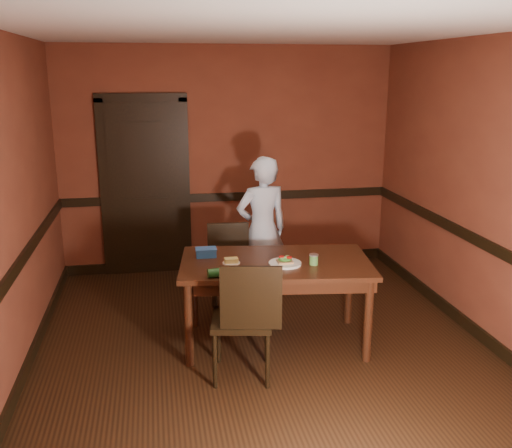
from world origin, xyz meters
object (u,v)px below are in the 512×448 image
object	(u,v)px
sauce_jar	(314,259)
person	(262,230)
dining_table	(275,302)
chair_near	(242,318)
sandwich_plate	(285,262)
cheese_saucer	(231,261)
food_tub	(206,252)
chair_far	(232,271)

from	to	relation	value
sauce_jar	person	bearing A→B (deg)	101.06
dining_table	chair_near	bearing A→B (deg)	-119.29
sandwich_plate	cheese_saucer	size ratio (longest dim) A/B	1.82
chair_near	sauce_jar	world-z (taller)	chair_near
chair_near	food_tub	distance (m)	0.84
dining_table	cheese_saucer	xyz separation A→B (m)	(-0.39, 0.00, 0.41)
chair_near	sauce_jar	size ratio (longest dim) A/B	10.68
sandwich_plate	food_tub	distance (m)	0.73
person	food_tub	distance (m)	1.03
chair_far	person	world-z (taller)	person
cheese_saucer	food_tub	xyz separation A→B (m)	(-0.20, 0.23, 0.02)
dining_table	person	world-z (taller)	person
person	cheese_saucer	size ratio (longest dim) A/B	10.03
person	sauce_jar	distance (m)	1.19
person	sauce_jar	bearing A→B (deg)	89.30
sandwich_plate	cheese_saucer	xyz separation A→B (m)	(-0.45, 0.11, -0.00)
dining_table	sauce_jar	world-z (taller)	sauce_jar
dining_table	sandwich_plate	size ratio (longest dim) A/B	5.88
chair_far	sandwich_plate	distance (m)	0.95
chair_near	cheese_saucer	bearing A→B (deg)	-78.48
dining_table	sandwich_plate	bearing A→B (deg)	-53.81
chair_near	cheese_saucer	xyz separation A→B (m)	(-0.01, 0.52, 0.30)
sauce_jar	chair_near	bearing A→B (deg)	-152.05
person	sauce_jar	size ratio (longest dim) A/B	16.63
sauce_jar	sandwich_plate	bearing A→B (deg)	169.31
chair_near	sandwich_plate	bearing A→B (deg)	-126.72
dining_table	person	bearing A→B (deg)	93.29
food_tub	chair_near	bearing A→B (deg)	-72.89
person	sauce_jar	xyz separation A→B (m)	(0.23, -1.17, 0.05)
person	sandwich_plate	bearing A→B (deg)	77.54
chair_near	cheese_saucer	size ratio (longest dim) A/B	6.44
chair_far	person	bearing A→B (deg)	44.14
chair_near	cheese_saucer	world-z (taller)	chair_near
cheese_saucer	chair_near	bearing A→B (deg)	-89.01
chair_near	person	distance (m)	1.63
chair_far	chair_near	xyz separation A→B (m)	(-0.09, -1.22, 0.05)
cheese_saucer	person	bearing A→B (deg)	65.34
food_tub	sandwich_plate	bearing A→B (deg)	-25.74
chair_far	cheese_saucer	size ratio (longest dim) A/B	5.82
chair_far	sauce_jar	bearing A→B (deg)	-51.84
chair_far	food_tub	bearing A→B (deg)	-118.65
sandwich_plate	food_tub	xyz separation A→B (m)	(-0.65, 0.34, 0.02)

